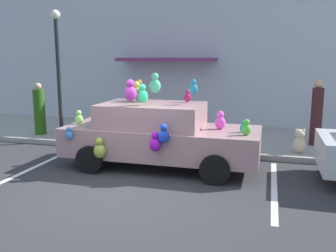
% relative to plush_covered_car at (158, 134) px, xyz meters
% --- Properties ---
extents(ground_plane, '(60.00, 60.00, 0.00)m').
position_rel_plush_covered_car_xyz_m(ground_plane, '(-0.30, -1.79, -0.81)').
color(ground_plane, '#2D2D30').
extents(sidewalk, '(24.00, 4.00, 0.15)m').
position_rel_plush_covered_car_xyz_m(sidewalk, '(-0.30, 3.21, -0.74)').
color(sidewalk, gray).
rests_on(sidewalk, ground).
extents(storefront_building, '(24.00, 1.25, 6.40)m').
position_rel_plush_covered_car_xyz_m(storefront_building, '(-0.31, 5.35, 2.38)').
color(storefront_building, '#B2B7C1').
rests_on(storefront_building, ground).
extents(parking_stripe_front, '(0.12, 3.60, 0.01)m').
position_rel_plush_covered_car_xyz_m(parking_stripe_front, '(2.72, -0.79, -0.81)').
color(parking_stripe_front, silver).
rests_on(parking_stripe_front, ground).
extents(parking_stripe_rear, '(0.12, 3.60, 0.01)m').
position_rel_plush_covered_car_xyz_m(parking_stripe_rear, '(-2.89, -0.79, -0.81)').
color(parking_stripe_rear, silver).
rests_on(parking_stripe_rear, ground).
extents(plush_covered_car, '(4.65, 2.13, 2.25)m').
position_rel_plush_covered_car_xyz_m(plush_covered_car, '(0.00, 0.00, 0.00)').
color(plush_covered_car, gray).
rests_on(plush_covered_car, ground).
extents(teddy_bear_on_sidewalk, '(0.34, 0.28, 0.65)m').
position_rel_plush_covered_car_xyz_m(teddy_bear_on_sidewalk, '(3.35, 1.67, -0.37)').
color(teddy_bear_on_sidewalk, beige).
rests_on(teddy_bear_on_sidewalk, sidewalk).
extents(street_lamp_post, '(0.28, 0.28, 3.87)m').
position_rel_plush_covered_car_xyz_m(street_lamp_post, '(-3.72, 1.71, 1.71)').
color(street_lamp_post, black).
rests_on(street_lamp_post, sidewalk).
extents(pedestrian_near_shopfront, '(0.31, 0.31, 1.88)m').
position_rel_plush_covered_car_xyz_m(pedestrian_near_shopfront, '(3.84, 2.76, 0.24)').
color(pedestrian_near_shopfront, '#401C20').
rests_on(pedestrian_near_shopfront, sidewalk).
extents(pedestrian_walking_past, '(0.36, 0.36, 1.67)m').
position_rel_plush_covered_car_xyz_m(pedestrian_walking_past, '(-4.65, 1.95, 0.11)').
color(pedestrian_walking_past, '#265614').
rests_on(pedestrian_walking_past, sidewalk).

